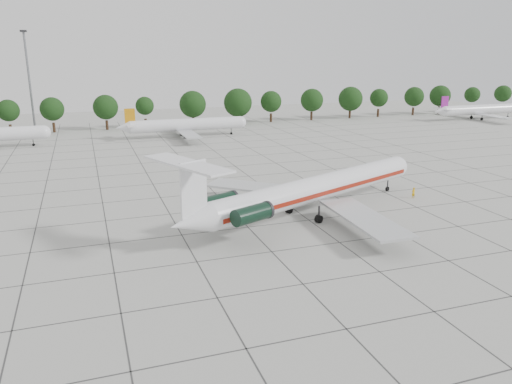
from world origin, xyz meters
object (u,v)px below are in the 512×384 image
Objects in this scene: main_airliner at (307,191)px; bg_airliner_c at (186,125)px; ground_crew at (413,193)px; floodlight_mast at (29,75)px; bg_airliner_e at (480,110)px.

main_airliner is 65.46m from bg_airliner_c.
bg_airliner_c is at bearing -77.50° from ground_crew.
bg_airliner_c reaches higher than ground_crew.
floodlight_mast reaches higher than main_airliner.
ground_crew is 97.17m from bg_airliner_e.
bg_airliner_e is at bearing 1.83° from bg_airliner_c.
main_airliner is at bearing 3.06° from ground_crew.
main_airliner is 25.16× the size of ground_crew.
floodlight_mast is at bearing 144.98° from bg_airliner_c.
ground_crew is at bearing -137.43° from bg_airliner_e.
floodlight_mast is (-38.30, 90.69, 10.83)m from main_airliner.
floodlight_mast is at bearing 170.07° from bg_airliner_e.
bg_airliner_c is 45.49m from floodlight_mast.
floodlight_mast reaches higher than bg_airliner_c.
main_airliner reaches higher than ground_crew.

